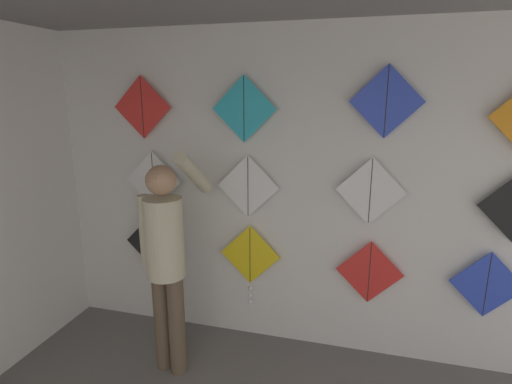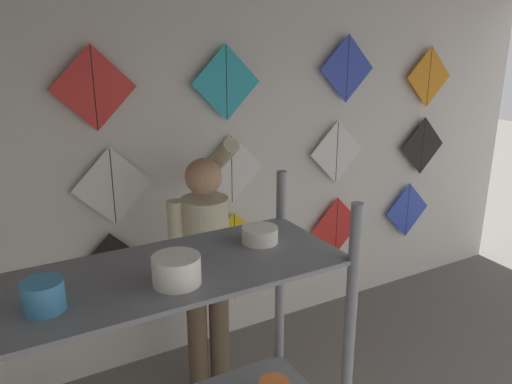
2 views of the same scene
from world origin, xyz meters
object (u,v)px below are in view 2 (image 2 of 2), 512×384
object	(u,v)px
kite_3	(407,210)
shopkeeper	(205,262)
kite_6	(337,152)
kite_9	(226,83)
kite_4	(113,186)
kite_2	(336,227)
kite_11	(429,77)
kite_8	(94,88)
kite_1	(235,249)
kite_5	(232,170)
kite_7	(423,146)
kite_0	(113,269)
kite_10	(347,69)

from	to	relation	value
kite_3	shopkeeper	bearing A→B (deg)	-166.32
kite_6	kite_9	xyz separation A→B (m)	(-1.05, 0.00, 0.63)
kite_4	kite_2	bearing A→B (deg)	0.00
kite_2	kite_3	size ratio (longest dim) A/B	1.00
kite_2	kite_6	xyz separation A→B (m)	(-0.04, 0.00, 0.70)
kite_6	kite_11	world-z (taller)	kite_11
kite_11	kite_8	bearing A→B (deg)	180.00
kite_1	kite_5	world-z (taller)	kite_5
shopkeeper	kite_8	xyz separation A→B (m)	(-0.48, 0.59, 1.08)
shopkeeper	kite_4	size ratio (longest dim) A/B	3.34
kite_6	kite_8	size ratio (longest dim) A/B	1.00
kite_4	kite_1	bearing A→B (deg)	-0.06
kite_2	kite_4	xyz separation A→B (m)	(-1.97, 0.00, 0.67)
kite_6	kite_7	size ratio (longest dim) A/B	1.00
kite_5	kite_7	bearing A→B (deg)	0.00
kite_7	kite_9	size ratio (longest dim) A/B	1.00
kite_2	kite_1	bearing A→B (deg)	-179.95
kite_0	kite_4	bearing A→B (deg)	0.00
kite_6	kite_9	size ratio (longest dim) A/B	1.00
shopkeeper	kite_1	xyz separation A→B (m)	(0.51, 0.59, -0.25)
kite_4	kite_5	distance (m)	0.91
kite_0	kite_1	bearing A→B (deg)	-0.06
shopkeeper	kite_11	size ratio (longest dim) A/B	3.34
kite_1	kite_5	xyz separation A→B (m)	(-0.02, 0.00, 0.67)
shopkeeper	kite_6	distance (m)	1.69
kite_0	kite_10	world-z (taller)	kite_10
kite_4	kite_5	bearing A→B (deg)	0.00
kite_5	kite_9	size ratio (longest dim) A/B	1.00
shopkeeper	kite_3	xyz separation A→B (m)	(2.44, 0.59, -0.25)
kite_5	kite_8	world-z (taller)	kite_8
kite_8	kite_10	distance (m)	2.06
kite_7	kite_3	bearing A→B (deg)	180.00
kite_6	kite_8	xyz separation A→B (m)	(-1.99, 0.00, 0.64)
kite_7	kite_5	bearing A→B (deg)	180.00
kite_1	kite_11	world-z (taller)	kite_11
shopkeeper	kite_5	distance (m)	0.88
kite_5	kite_10	world-z (taller)	kite_10
kite_1	shopkeeper	bearing A→B (deg)	-130.86
kite_4	kite_11	bearing A→B (deg)	0.00
kite_8	kite_9	bearing A→B (deg)	0.00
kite_2	kite_8	bearing A→B (deg)	180.00
kite_6	kite_7	xyz separation A→B (m)	(1.05, 0.00, -0.06)
kite_6	shopkeeper	bearing A→B (deg)	-158.60
kite_5	kite_7	distance (m)	2.07
kite_4	kite_7	world-z (taller)	kite_4
kite_1	kite_9	world-z (taller)	kite_9
kite_0	kite_11	xyz separation A→B (m)	(3.02, 0.00, 1.24)
kite_2	kite_9	distance (m)	1.72
kite_2	kite_11	bearing A→B (deg)	0.00
kite_7	kite_8	size ratio (longest dim) A/B	1.00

